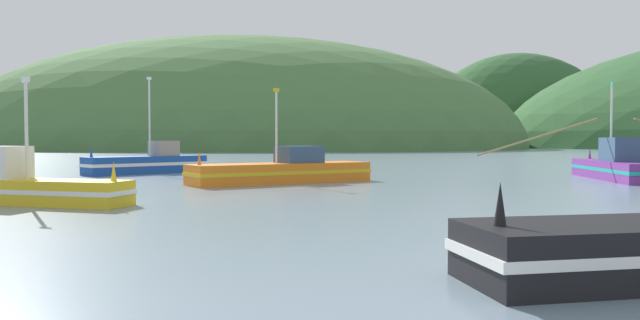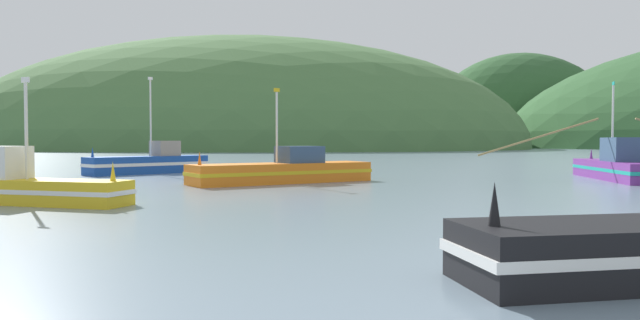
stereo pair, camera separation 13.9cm
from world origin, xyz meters
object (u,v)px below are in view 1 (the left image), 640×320
object	(u,v)px
fishing_boat_yellow	(18,186)
fishing_boat_blue	(149,163)
fishing_boat_purple	(616,166)
fishing_boat_orange	(284,171)

from	to	relation	value
fishing_boat_yellow	fishing_boat_blue	distance (m)	19.81
fishing_boat_yellow	fishing_boat_blue	world-z (taller)	fishing_boat_blue
fishing_boat_purple	fishing_boat_orange	size ratio (longest dim) A/B	1.64
fishing_boat_yellow	fishing_boat_blue	xyz separation A→B (m)	(-2.83, 19.61, 0.12)
fishing_boat_purple	fishing_boat_blue	distance (m)	30.78
fishing_boat_blue	fishing_boat_orange	world-z (taller)	fishing_boat_blue
fishing_boat_purple	fishing_boat_orange	distance (m)	19.98
fishing_boat_yellow	fishing_boat_blue	size ratio (longest dim) A/B	1.09
fishing_boat_yellow	fishing_boat_orange	distance (m)	14.06
fishing_boat_purple	fishing_boat_blue	world-z (taller)	fishing_boat_blue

